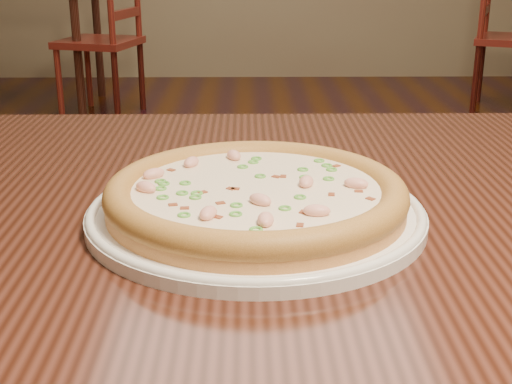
{
  "coord_description": "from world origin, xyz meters",
  "views": [
    {
      "loc": [
        -0.11,
        -0.96,
        1.01
      ],
      "look_at": [
        -0.1,
        -0.31,
        0.78
      ],
      "focal_mm": 50.0,
      "sensor_mm": 36.0,
      "label": 1
    }
  ],
  "objects_px": {
    "hero_table": "(365,287)",
    "plate": "(256,212)",
    "pizza": "(256,195)",
    "chair_b": "(107,41)",
    "chair_c": "(503,38)",
    "bg_table_left": "(10,0)"
  },
  "relations": [
    {
      "from": "plate",
      "to": "bg_table_left",
      "type": "bearing_deg",
      "value": 110.58
    },
    {
      "from": "pizza",
      "to": "chair_b",
      "type": "height_order",
      "value": "chair_b"
    },
    {
      "from": "bg_table_left",
      "to": "chair_b",
      "type": "bearing_deg",
      "value": -20.37
    },
    {
      "from": "hero_table",
      "to": "plate",
      "type": "height_order",
      "value": "plate"
    },
    {
      "from": "hero_table",
      "to": "pizza",
      "type": "bearing_deg",
      "value": -157.37
    },
    {
      "from": "bg_table_left",
      "to": "chair_c",
      "type": "relative_size",
      "value": 1.05
    },
    {
      "from": "hero_table",
      "to": "chair_b",
      "type": "relative_size",
      "value": 1.26
    },
    {
      "from": "bg_table_left",
      "to": "chair_c",
      "type": "xyz_separation_m",
      "value": [
        2.99,
        -0.11,
        -0.22
      ]
    },
    {
      "from": "hero_table",
      "to": "plate",
      "type": "distance_m",
      "value": 0.17
    },
    {
      "from": "bg_table_left",
      "to": "plate",
      "type": "bearing_deg",
      "value": -69.42
    },
    {
      "from": "bg_table_left",
      "to": "chair_b",
      "type": "xyz_separation_m",
      "value": [
        0.61,
        -0.23,
        -0.22
      ]
    },
    {
      "from": "chair_c",
      "to": "bg_table_left",
      "type": "bearing_deg",
      "value": 177.89
    },
    {
      "from": "chair_b",
      "to": "chair_c",
      "type": "bearing_deg",
      "value": 2.82
    },
    {
      "from": "plate",
      "to": "chair_b",
      "type": "height_order",
      "value": "chair_b"
    },
    {
      "from": "bg_table_left",
      "to": "chair_c",
      "type": "height_order",
      "value": "chair_c"
    },
    {
      "from": "pizza",
      "to": "chair_c",
      "type": "xyz_separation_m",
      "value": [
        1.56,
        3.71,
        -0.34
      ]
    },
    {
      "from": "bg_table_left",
      "to": "hero_table",
      "type": "bearing_deg",
      "value": -67.6
    },
    {
      "from": "plate",
      "to": "chair_b",
      "type": "xyz_separation_m",
      "value": [
        -0.82,
        3.6,
        -0.32
      ]
    },
    {
      "from": "hero_table",
      "to": "chair_c",
      "type": "bearing_deg",
      "value": 68.61
    },
    {
      "from": "hero_table",
      "to": "pizza",
      "type": "height_order",
      "value": "pizza"
    },
    {
      "from": "hero_table",
      "to": "plate",
      "type": "relative_size",
      "value": 3.64
    },
    {
      "from": "pizza",
      "to": "chair_c",
      "type": "distance_m",
      "value": 4.04
    }
  ]
}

